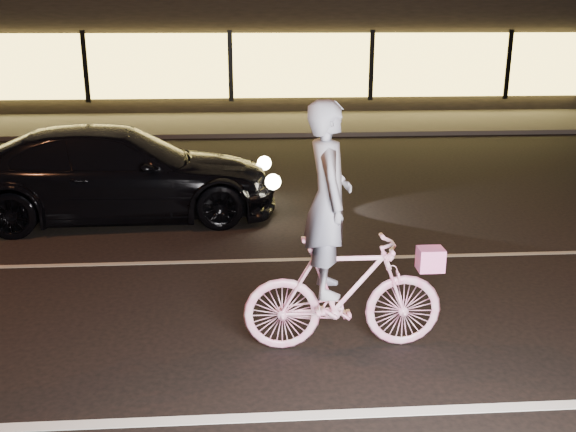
{
  "coord_description": "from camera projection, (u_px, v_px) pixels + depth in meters",
  "views": [
    {
      "loc": [
        0.39,
        -5.97,
        3.11
      ],
      "look_at": [
        0.84,
        0.6,
        1.05
      ],
      "focal_mm": 40.0,
      "sensor_mm": 36.0,
      "label": 1
    }
  ],
  "objects": [
    {
      "name": "ground",
      "position": [
        210.0,
        333.0,
        6.59
      ],
      "size": [
        90.0,
        90.0,
        0.0
      ],
      "primitive_type": "plane",
      "color": "black",
      "rests_on": "ground"
    },
    {
      "name": "lane_stripe_near",
      "position": [
        202.0,
        420.0,
        5.16
      ],
      "size": [
        60.0,
        0.12,
        0.01
      ],
      "primitive_type": "cube",
      "color": "silver",
      "rests_on": "ground"
    },
    {
      "name": "lane_stripe_far",
      "position": [
        217.0,
        261.0,
        8.49
      ],
      "size": [
        60.0,
        0.1,
        0.01
      ],
      "primitive_type": "cube",
      "color": "gray",
      "rests_on": "ground"
    },
    {
      "name": "sidewalk",
      "position": [
        231.0,
        124.0,
        18.95
      ],
      "size": [
        30.0,
        4.0,
        0.12
      ],
      "primitive_type": "cube",
      "color": "#383533",
      "rests_on": "ground"
    },
    {
      "name": "storefront",
      "position": [
        232.0,
        43.0,
        24.01
      ],
      "size": [
        25.4,
        8.42,
        4.2
      ],
      "color": "black",
      "rests_on": "ground"
    },
    {
      "name": "cyclist",
      "position": [
        340.0,
        266.0,
        6.05
      ],
      "size": [
        1.92,
        0.66,
        2.42
      ],
      "rotation": [
        0.0,
        0.0,
        1.57
      ],
      "color": "#F44891",
      "rests_on": "ground"
    },
    {
      "name": "sedan",
      "position": [
        118.0,
        173.0,
        10.18
      ],
      "size": [
        5.14,
        2.38,
        1.46
      ],
      "rotation": [
        0.0,
        0.0,
        1.64
      ],
      "color": "black",
      "rests_on": "ground"
    }
  ]
}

